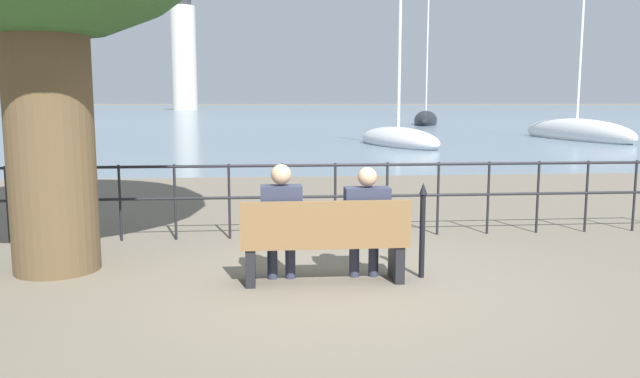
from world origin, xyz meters
TOP-DOWN VIEW (x-y plane):
  - ground_plane at (0.00, 0.00)m, footprint 1000.00×1000.00m
  - harbor_water at (0.00, 159.37)m, footprint 600.00×300.00m
  - park_bench at (0.00, -0.06)m, footprint 1.76×0.45m
  - seated_person_left at (-0.45, 0.01)m, footprint 0.43×0.35m
  - seated_person_right at (0.45, 0.01)m, footprint 0.47×0.35m
  - promenade_railing at (-0.00, 2.20)m, footprint 11.13×0.04m
  - closed_umbrella at (1.07, 0.06)m, footprint 0.09×0.09m
  - sailboat_0 at (15.04, 23.67)m, footprint 2.69×8.77m
  - sailboat_1 at (5.17, 20.12)m, footprint 3.47×6.33m
  - sailboat_2 at (12.93, 44.97)m, footprint 4.01×7.97m
  - harbor_lighthouse at (-18.06, 137.29)m, footprint 5.58×5.58m

SIDE VIEW (x-z plane):
  - ground_plane at x=0.00m, z-range 0.00..0.00m
  - harbor_water at x=0.00m, z-range 0.00..0.01m
  - sailboat_1 at x=5.17m, z-range -3.33..3.86m
  - sailboat_0 at x=15.04m, z-range -4.33..5.00m
  - sailboat_2 at x=12.93m, z-range -5.96..6.73m
  - park_bench at x=0.00m, z-range -0.02..0.88m
  - closed_umbrella at x=1.07m, z-range 0.06..1.10m
  - seated_person_right at x=0.45m, z-range 0.06..1.28m
  - seated_person_left at x=-0.45m, z-range 0.06..1.32m
  - promenade_railing at x=0.00m, z-range 0.17..1.22m
  - harbor_lighthouse at x=-18.06m, z-range -0.97..26.80m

